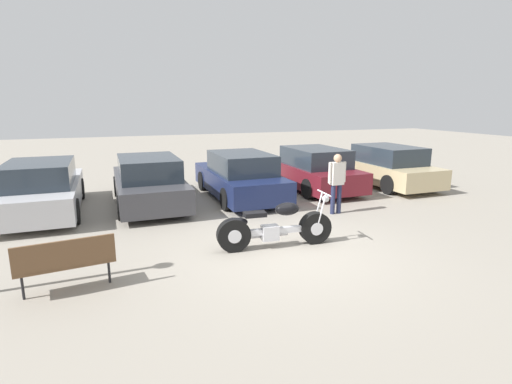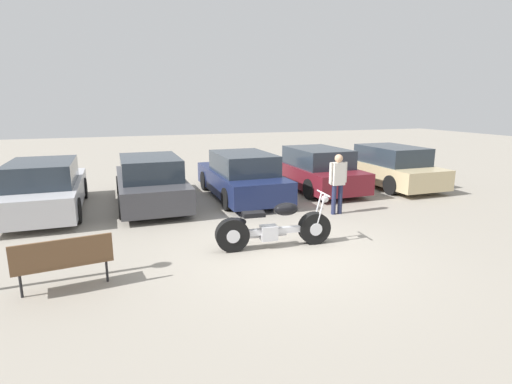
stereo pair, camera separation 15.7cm
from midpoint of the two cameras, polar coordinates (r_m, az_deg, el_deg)
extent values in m
plane|color=gray|center=(8.12, 5.07, -8.39)|extent=(60.00, 60.00, 0.00)
cylinder|color=black|center=(8.50, 8.84, -5.11)|extent=(0.69, 0.26, 0.67)
cylinder|color=silver|center=(8.50, 8.84, -5.11)|extent=(0.29, 0.24, 0.27)
cylinder|color=black|center=(7.98, -2.84, -6.16)|extent=(0.69, 0.26, 0.67)
cylinder|color=silver|center=(7.98, -2.84, -6.16)|extent=(0.29, 0.24, 0.27)
cube|color=silver|center=(8.19, 3.19, -5.53)|extent=(1.34, 0.22, 0.12)
cube|color=silver|center=(8.16, 2.37, -5.83)|extent=(0.36, 0.27, 0.30)
ellipsoid|color=black|center=(8.14, 4.86, -2.45)|extent=(0.54, 0.35, 0.26)
cube|color=black|center=(7.96, 0.22, -3.20)|extent=(0.46, 0.28, 0.09)
ellipsoid|color=black|center=(7.91, -2.50, -4.40)|extent=(0.50, 0.24, 0.20)
cylinder|color=silver|center=(8.35, 9.74, -2.83)|extent=(0.22, 0.05, 0.74)
cylinder|color=silver|center=(8.51, 9.24, -2.52)|extent=(0.22, 0.05, 0.74)
cylinder|color=silver|center=(8.38, 10.14, -0.20)|extent=(0.08, 0.62, 0.03)
sphere|color=silver|center=(8.42, 10.36, -0.98)|extent=(0.15, 0.15, 0.15)
cylinder|color=silver|center=(8.26, 0.46, -6.34)|extent=(1.34, 0.19, 0.08)
cube|color=#BCBCC1|center=(12.12, -27.46, -0.26)|extent=(1.78, 4.50, 0.65)
cube|color=#28333D|center=(11.74, -27.93, 2.43)|extent=(1.57, 2.34, 0.60)
cylinder|color=black|center=(13.64, -30.10, -0.01)|extent=(0.20, 0.63, 0.63)
cylinder|color=black|center=(13.43, -23.15, 0.52)|extent=(0.20, 0.63, 0.63)
cylinder|color=black|center=(10.71, -23.90, -2.44)|extent=(0.20, 0.63, 0.63)
cube|color=#3D3D42|center=(12.02, -14.47, 0.69)|extent=(1.78, 4.50, 0.65)
cube|color=#28333D|center=(11.64, -14.51, 3.44)|extent=(1.57, 2.34, 0.60)
cylinder|color=black|center=(13.38, -18.55, 0.84)|extent=(0.20, 0.63, 0.63)
cylinder|color=black|center=(13.50, -11.51, 1.36)|extent=(0.20, 0.63, 0.63)
cylinder|color=black|center=(10.65, -18.13, -2.05)|extent=(0.20, 0.63, 0.63)
cylinder|color=black|center=(10.81, -9.32, -1.36)|extent=(0.20, 0.63, 0.63)
cube|color=#19234C|center=(12.48, -1.84, 1.53)|extent=(1.78, 4.50, 0.65)
cube|color=#28333D|center=(12.12, -1.47, 4.19)|extent=(1.57, 2.34, 0.60)
cylinder|color=black|center=(13.62, -6.98, 1.62)|extent=(0.20, 0.63, 0.63)
cylinder|color=black|center=(14.07, -0.37, 2.07)|extent=(0.20, 0.63, 0.63)
cylinder|color=black|center=(10.98, -3.71, -1.00)|extent=(0.20, 0.63, 0.63)
cylinder|color=black|center=(11.53, 4.23, -0.34)|extent=(0.20, 0.63, 0.63)
cube|color=maroon|center=(13.89, 8.49, 2.54)|extent=(1.78, 4.50, 0.65)
cube|color=#28333D|center=(13.56, 9.11, 4.94)|extent=(1.57, 2.34, 0.60)
cylinder|color=black|center=(14.81, 3.08, 2.58)|extent=(0.20, 0.63, 0.63)
cylinder|color=black|center=(15.52, 8.75, 2.92)|extent=(0.20, 0.63, 0.63)
cylinder|color=black|center=(12.33, 8.10, 0.42)|extent=(0.20, 0.63, 0.63)
cylinder|color=black|center=(13.18, 14.51, 0.93)|extent=(0.20, 0.63, 0.63)
cube|color=#C6B284|center=(15.09, 18.32, 2.84)|extent=(1.78, 4.50, 0.65)
cube|color=#28333D|center=(14.80, 19.13, 5.05)|extent=(1.57, 2.34, 0.60)
cylinder|color=black|center=(15.77, 12.79, 2.91)|extent=(0.20, 0.63, 0.63)
cylinder|color=black|center=(16.71, 17.61, 3.17)|extent=(0.20, 0.63, 0.63)
cylinder|color=black|center=(13.54, 19.09, 0.94)|extent=(0.20, 0.63, 0.63)
cylinder|color=black|center=(14.63, 24.18, 1.35)|extent=(0.20, 0.63, 0.63)
cube|color=brown|center=(7.01, -25.15, -9.12)|extent=(1.48, 0.58, 0.05)
cube|color=brown|center=(6.77, -25.26, -7.92)|extent=(1.43, 0.22, 0.44)
cylinder|color=black|center=(7.12, -30.04, -11.29)|extent=(0.04, 0.04, 0.45)
cylinder|color=black|center=(7.13, -19.95, -10.26)|extent=(0.04, 0.04, 0.45)
cylinder|color=#232847|center=(10.76, 11.47, -1.09)|extent=(0.12, 0.12, 0.79)
cylinder|color=#232847|center=(10.85, 12.33, -1.01)|extent=(0.12, 0.12, 0.79)
cube|color=silver|center=(10.67, 12.07, 2.57)|extent=(0.34, 0.20, 0.59)
cylinder|color=silver|center=(10.55, 11.06, 2.67)|extent=(0.08, 0.08, 0.55)
cylinder|color=silver|center=(10.78, 13.07, 2.79)|extent=(0.08, 0.08, 0.55)
sphere|color=tan|center=(10.60, 12.17, 4.72)|extent=(0.21, 0.21, 0.21)
camera|label=1|loc=(0.08, -89.52, 0.11)|focal=28.00mm
camera|label=2|loc=(0.08, 90.48, -0.11)|focal=28.00mm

